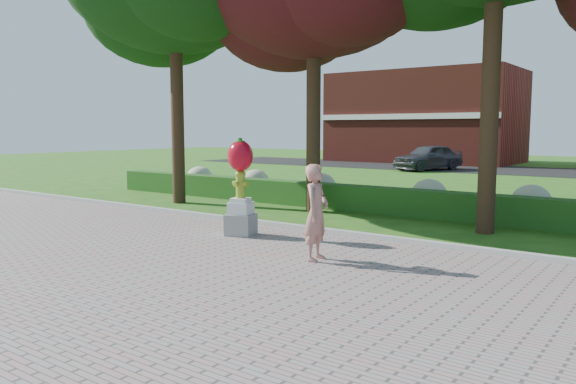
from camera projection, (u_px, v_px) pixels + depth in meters
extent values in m
plane|color=#285A16|center=(233.00, 254.00, 11.68)|extent=(100.00, 100.00, 0.00)
cube|color=gray|center=(56.00, 300.00, 8.46)|extent=(40.00, 14.00, 0.04)
cube|color=#ADADA5|center=(313.00, 230.00, 14.07)|extent=(40.00, 0.18, 0.15)
cube|color=#123F14|center=(385.00, 200.00, 17.25)|extent=(24.00, 0.70, 0.80)
ellipsoid|color=#A7AB83|center=(200.00, 178.00, 23.31)|extent=(1.10, 1.10, 0.99)
ellipsoid|color=#A7AB83|center=(255.00, 182.00, 21.55)|extent=(1.10, 1.10, 0.99)
ellipsoid|color=#A7AB83|center=(321.00, 187.00, 19.79)|extent=(1.10, 1.10, 0.99)
ellipsoid|color=#A7AB83|center=(429.00, 195.00, 17.45)|extent=(1.10, 1.10, 0.99)
ellipsoid|color=#A7AB83|center=(531.00, 202.00, 15.69)|extent=(1.10, 1.10, 0.99)
cube|color=black|center=(540.00, 172.00, 34.14)|extent=(50.00, 8.00, 0.02)
cube|color=maroon|center=(425.00, 117.00, 44.42)|extent=(14.00, 8.00, 7.00)
cylinder|color=black|center=(177.00, 107.00, 19.42)|extent=(0.44, 0.44, 6.72)
ellipsoid|color=black|center=(161.00, 4.00, 20.81)|extent=(5.76, 5.76, 4.61)
cylinder|color=black|center=(313.00, 113.00, 17.32)|extent=(0.44, 0.44, 6.16)
ellipsoid|color=black|center=(287.00, 7.00, 18.60)|extent=(5.28, 5.28, 4.22)
cylinder|color=black|center=(491.00, 85.00, 13.63)|extent=(0.44, 0.44, 7.28)
cube|color=gray|center=(241.00, 224.00, 13.54)|extent=(0.80, 0.80, 0.51)
cube|color=silver|center=(241.00, 208.00, 13.50)|extent=(0.64, 0.64, 0.29)
cube|color=silver|center=(241.00, 200.00, 13.48)|extent=(0.51, 0.51, 0.10)
cylinder|color=olive|center=(241.00, 186.00, 13.44)|extent=(0.22, 0.22, 0.57)
ellipsoid|color=olive|center=(240.00, 174.00, 13.41)|extent=(0.27, 0.27, 0.19)
cylinder|color=olive|center=(235.00, 183.00, 13.53)|extent=(0.12, 0.11, 0.11)
cylinder|color=olive|center=(246.00, 184.00, 13.34)|extent=(0.12, 0.11, 0.11)
cylinder|color=olive|center=(236.00, 184.00, 13.31)|extent=(0.12, 0.12, 0.12)
cylinder|color=olive|center=(240.00, 171.00, 13.40)|extent=(0.08, 0.08, 0.05)
ellipsoid|color=#AD091A|center=(240.00, 156.00, 13.36)|extent=(0.64, 0.57, 0.74)
ellipsoid|color=#AD091A|center=(234.00, 157.00, 13.47)|extent=(0.31, 0.31, 0.47)
ellipsoid|color=#AD091A|center=(246.00, 157.00, 13.25)|extent=(0.31, 0.31, 0.47)
cylinder|color=#1B5D15|center=(240.00, 140.00, 13.32)|extent=(0.10, 0.10, 0.12)
ellipsoid|color=#1B5D15|center=(240.00, 142.00, 13.32)|extent=(0.25, 0.25, 0.08)
imported|color=#AF7264|center=(317.00, 212.00, 10.86)|extent=(0.58, 0.76, 1.88)
imported|color=#3B3C42|center=(428.00, 157.00, 35.14)|extent=(3.48, 5.18, 1.64)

